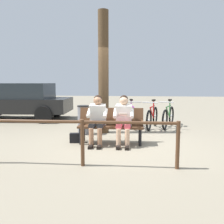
{
  "coord_description": "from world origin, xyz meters",
  "views": [
    {
      "loc": [
        -0.34,
        5.81,
        1.51
      ],
      "look_at": [
        0.29,
        -0.21,
        0.75
      ],
      "focal_mm": 38.1,
      "sensor_mm": 36.0,
      "label": 1
    }
  ],
  "objects_px": {
    "tree_trunk": "(103,73)",
    "litter_bin": "(83,120)",
    "person_companion": "(97,117)",
    "parked_car": "(19,100)",
    "bicycle_silver": "(152,117)",
    "bicycle_purple": "(168,117)",
    "person_reading": "(124,118)",
    "bicycle_green": "(132,116)",
    "bench": "(111,123)",
    "handbag": "(76,138)"
  },
  "relations": [
    {
      "from": "person_reading",
      "to": "bicycle_green",
      "type": "bearing_deg",
      "value": -94.14
    },
    {
      "from": "bicycle_silver",
      "to": "bicycle_green",
      "type": "xyz_separation_m",
      "value": [
        0.68,
        -0.13,
        0.0
      ]
    },
    {
      "from": "tree_trunk",
      "to": "bicycle_purple",
      "type": "bearing_deg",
      "value": -152.87
    },
    {
      "from": "person_companion",
      "to": "bicycle_purple",
      "type": "distance_m",
      "value": 3.16
    },
    {
      "from": "person_companion",
      "to": "litter_bin",
      "type": "bearing_deg",
      "value": -61.35
    },
    {
      "from": "person_reading",
      "to": "litter_bin",
      "type": "bearing_deg",
      "value": -41.17
    },
    {
      "from": "litter_bin",
      "to": "parked_car",
      "type": "xyz_separation_m",
      "value": [
        3.21,
        -2.46,
        0.35
      ]
    },
    {
      "from": "bench",
      "to": "tree_trunk",
      "type": "relative_size",
      "value": 0.45
    },
    {
      "from": "parked_car",
      "to": "person_companion",
      "type": "bearing_deg",
      "value": 133.57
    },
    {
      "from": "tree_trunk",
      "to": "bicycle_purple",
      "type": "height_order",
      "value": "tree_trunk"
    },
    {
      "from": "parked_car",
      "to": "handbag",
      "type": "bearing_deg",
      "value": 129.62
    },
    {
      "from": "person_companion",
      "to": "bicycle_silver",
      "type": "bearing_deg",
      "value": -123.8
    },
    {
      "from": "bicycle_green",
      "to": "parked_car",
      "type": "xyz_separation_m",
      "value": [
        4.6,
        -1.16,
        0.41
      ]
    },
    {
      "from": "bicycle_silver",
      "to": "person_companion",
      "type": "bearing_deg",
      "value": -18.29
    },
    {
      "from": "tree_trunk",
      "to": "bicycle_silver",
      "type": "relative_size",
      "value": 2.17
    },
    {
      "from": "litter_bin",
      "to": "bicycle_purple",
      "type": "relative_size",
      "value": 0.53
    },
    {
      "from": "bench",
      "to": "bicycle_purple",
      "type": "height_order",
      "value": "bicycle_purple"
    },
    {
      "from": "bench",
      "to": "bicycle_silver",
      "type": "bearing_deg",
      "value": -119.56
    },
    {
      "from": "bench",
      "to": "litter_bin",
      "type": "relative_size",
      "value": 1.9
    },
    {
      "from": "person_reading",
      "to": "bicycle_silver",
      "type": "height_order",
      "value": "person_reading"
    },
    {
      "from": "tree_trunk",
      "to": "litter_bin",
      "type": "bearing_deg",
      "value": 28.27
    },
    {
      "from": "person_companion",
      "to": "parked_car",
      "type": "height_order",
      "value": "parked_car"
    },
    {
      "from": "handbag",
      "to": "bicycle_green",
      "type": "height_order",
      "value": "bicycle_green"
    },
    {
      "from": "tree_trunk",
      "to": "bicycle_purple",
      "type": "xyz_separation_m",
      "value": [
        -2.05,
        -1.05,
        -1.42
      ]
    },
    {
      "from": "person_companion",
      "to": "bicycle_silver",
      "type": "distance_m",
      "value": 2.69
    },
    {
      "from": "person_reading",
      "to": "bicycle_purple",
      "type": "xyz_separation_m",
      "value": [
        -1.37,
        -2.41,
        -0.31
      ]
    },
    {
      "from": "person_reading",
      "to": "tree_trunk",
      "type": "xyz_separation_m",
      "value": [
        0.68,
        -1.36,
        1.11
      ]
    },
    {
      "from": "bench",
      "to": "tree_trunk",
      "type": "height_order",
      "value": "tree_trunk"
    },
    {
      "from": "bench",
      "to": "tree_trunk",
      "type": "distance_m",
      "value": 1.78
    },
    {
      "from": "tree_trunk",
      "to": "bicycle_silver",
      "type": "bearing_deg",
      "value": -149.99
    },
    {
      "from": "bicycle_silver",
      "to": "parked_car",
      "type": "distance_m",
      "value": 5.45
    },
    {
      "from": "person_companion",
      "to": "tree_trunk",
      "type": "xyz_separation_m",
      "value": [
        0.04,
        -1.37,
        1.12
      ]
    },
    {
      "from": "handbag",
      "to": "bicycle_purple",
      "type": "relative_size",
      "value": 0.19
    },
    {
      "from": "bicycle_purple",
      "to": "parked_car",
      "type": "height_order",
      "value": "parked_car"
    },
    {
      "from": "tree_trunk",
      "to": "bench",
      "type": "bearing_deg",
      "value": 106.53
    },
    {
      "from": "person_companion",
      "to": "parked_car",
      "type": "xyz_separation_m",
      "value": [
        3.81,
        -3.52,
        0.11
      ]
    },
    {
      "from": "bicycle_purple",
      "to": "bench",
      "type": "bearing_deg",
      "value": -17.78
    },
    {
      "from": "person_reading",
      "to": "tree_trunk",
      "type": "height_order",
      "value": "tree_trunk"
    },
    {
      "from": "bicycle_purple",
      "to": "bicycle_silver",
      "type": "height_order",
      "value": "same"
    },
    {
      "from": "bench",
      "to": "bicycle_purple",
      "type": "relative_size",
      "value": 1.0
    },
    {
      "from": "bicycle_purple",
      "to": "bicycle_green",
      "type": "relative_size",
      "value": 0.96
    },
    {
      "from": "bicycle_silver",
      "to": "person_reading",
      "type": "bearing_deg",
      "value": -5.36
    },
    {
      "from": "tree_trunk",
      "to": "litter_bin",
      "type": "height_order",
      "value": "tree_trunk"
    },
    {
      "from": "bicycle_silver",
      "to": "parked_car",
      "type": "bearing_deg",
      "value": -88.73
    },
    {
      "from": "litter_bin",
      "to": "bicycle_green",
      "type": "bearing_deg",
      "value": -136.77
    },
    {
      "from": "person_reading",
      "to": "parked_car",
      "type": "bearing_deg",
      "value": -38.84
    },
    {
      "from": "bicycle_silver",
      "to": "bicycle_purple",
      "type": "bearing_deg",
      "value": 123.43
    },
    {
      "from": "person_companion",
      "to": "bicycle_green",
      "type": "distance_m",
      "value": 2.51
    },
    {
      "from": "person_reading",
      "to": "parked_car",
      "type": "xyz_separation_m",
      "value": [
        4.45,
        -3.52,
        0.11
      ]
    },
    {
      "from": "tree_trunk",
      "to": "litter_bin",
      "type": "relative_size",
      "value": 4.22
    }
  ]
}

